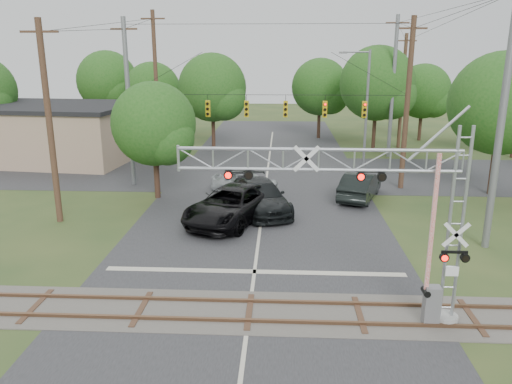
# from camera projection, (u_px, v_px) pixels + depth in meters

# --- Properties ---
(ground) EXTENTS (160.00, 160.00, 0.00)m
(ground) POSITION_uv_depth(u_px,v_px,m) (245.00, 343.00, 16.31)
(ground) COLOR #2B421E
(ground) RESTS_ON ground
(road_main) EXTENTS (14.00, 90.00, 0.02)m
(road_main) POSITION_uv_depth(u_px,v_px,m) (259.00, 235.00, 25.93)
(road_main) COLOR #29292C
(road_main) RESTS_ON ground
(road_cross) EXTENTS (90.00, 12.00, 0.02)m
(road_cross) POSITION_uv_depth(u_px,v_px,m) (267.00, 173.00, 39.39)
(road_cross) COLOR #29292C
(road_cross) RESTS_ON ground
(railroad_track) EXTENTS (90.00, 3.20, 0.17)m
(railroad_track) POSITION_uv_depth(u_px,v_px,m) (249.00, 312.00, 18.23)
(railroad_track) COLOR #4D4A43
(railroad_track) RESTS_ON ground
(crossing_gantry) EXTENTS (9.77, 0.89, 6.96)m
(crossing_gantry) POSITION_uv_depth(u_px,v_px,m) (370.00, 206.00, 16.54)
(crossing_gantry) COLOR gray
(crossing_gantry) RESTS_ON ground
(traffic_signal_span) EXTENTS (19.34, 0.36, 11.50)m
(traffic_signal_span) POSITION_uv_depth(u_px,v_px,m) (279.00, 106.00, 33.97)
(traffic_signal_span) COLOR slate
(traffic_signal_span) RESTS_ON ground
(pickup_black) EXTENTS (5.63, 7.72, 1.95)m
(pickup_black) POSITION_uv_depth(u_px,v_px,m) (232.00, 205.00, 27.89)
(pickup_black) COLOR black
(pickup_black) RESTS_ON ground
(car_dark) EXTENTS (4.46, 6.81, 1.84)m
(car_dark) POSITION_uv_depth(u_px,v_px,m) (260.00, 196.00, 29.70)
(car_dark) COLOR black
(car_dark) RESTS_ON ground
(sedan_silver) EXTENTS (4.74, 2.44, 1.54)m
(sedan_silver) POSITION_uv_depth(u_px,v_px,m) (245.00, 181.00, 33.75)
(sedan_silver) COLOR #AFB3B7
(sedan_silver) RESTS_ON ground
(suv_dark) EXTENTS (3.56, 5.60, 1.74)m
(suv_dark) POSITION_uv_depth(u_px,v_px,m) (360.00, 186.00, 32.26)
(suv_dark) COLOR black
(suv_dark) RESTS_ON ground
(commercial_building) EXTENTS (21.74, 12.66, 4.86)m
(commercial_building) POSITION_uv_depth(u_px,v_px,m) (20.00, 131.00, 44.42)
(commercial_building) COLOR tan
(commercial_building) RESTS_ON ground
(streetlight) EXTENTS (2.52, 0.26, 9.44)m
(streetlight) POSITION_uv_depth(u_px,v_px,m) (365.00, 103.00, 40.33)
(streetlight) COLOR slate
(streetlight) RESTS_ON ground
(utility_poles) EXTENTS (26.13, 27.04, 12.58)m
(utility_poles) POSITION_uv_depth(u_px,v_px,m) (306.00, 97.00, 36.85)
(utility_poles) COLOR #3F2C1D
(utility_poles) RESTS_ON ground
(treeline) EXTENTS (54.25, 31.23, 9.92)m
(treeline) POSITION_uv_depth(u_px,v_px,m) (262.00, 91.00, 46.65)
(treeline) COLOR #3A251A
(treeline) RESTS_ON ground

